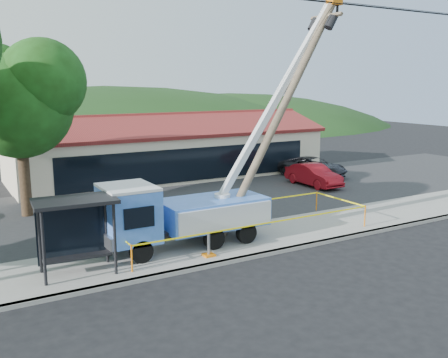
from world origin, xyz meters
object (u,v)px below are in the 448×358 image
at_px(car_red, 313,187).
at_px(car_dark, 312,178).
at_px(utility_truck, 183,209).
at_px(bus_shelter, 75,218).
at_px(leaning_pole, 284,105).
at_px(car_silver, 74,229).

bearing_deg(car_red, car_dark, 50.67).
xyz_separation_m(utility_truck, bus_shelter, (-4.52, -0.73, 0.41)).
xyz_separation_m(utility_truck, leaning_pole, (4.87, -0.19, 4.08)).
bearing_deg(car_dark, car_red, -149.88).
bearing_deg(bus_shelter, car_silver, 81.84).
bearing_deg(utility_truck, car_red, 28.59).
xyz_separation_m(leaning_pole, car_silver, (-8.09, 5.39, -5.80)).
xyz_separation_m(bus_shelter, car_red, (17.34, 7.72, -2.13)).
height_order(utility_truck, car_red, utility_truck).
relative_size(leaning_pole, bus_shelter, 3.61).
xyz_separation_m(utility_truck, car_red, (12.82, 6.99, -1.72)).
bearing_deg(leaning_pole, bus_shelter, -176.71).
xyz_separation_m(car_silver, car_dark, (18.21, 4.44, 0.00)).
distance_m(car_red, car_dark, 3.43).
xyz_separation_m(car_silver, car_red, (16.04, 1.78, 0.00)).
distance_m(car_silver, car_dark, 18.75).
distance_m(bus_shelter, car_silver, 6.44).
xyz_separation_m(car_red, car_dark, (2.17, 2.66, 0.00)).
xyz_separation_m(utility_truck, car_dark, (14.99, 9.64, -1.72)).
height_order(car_silver, car_dark, car_dark).
relative_size(car_silver, car_red, 0.90).
distance_m(car_silver, car_red, 16.14).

